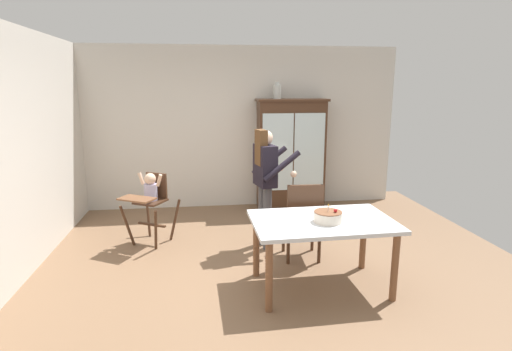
{
  "coord_description": "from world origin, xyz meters",
  "views": [
    {
      "loc": [
        -0.67,
        -4.23,
        2.07
      ],
      "look_at": [
        -0.01,
        0.7,
        0.95
      ],
      "focal_mm": 28.4,
      "sensor_mm": 36.0,
      "label": 1
    }
  ],
  "objects": [
    {
      "name": "ceramic_vase",
      "position": [
        0.55,
        2.37,
        1.96
      ],
      "size": [
        0.13,
        0.13,
        0.27
      ],
      "color": "#B2B7B2",
      "rests_on": "china_cabinet"
    },
    {
      "name": "dining_table",
      "position": [
        0.51,
        -0.48,
        0.64
      ],
      "size": [
        1.44,
        0.95,
        0.74
      ],
      "color": "silver",
      "rests_on": "ground_plane"
    },
    {
      "name": "ground_plane",
      "position": [
        0.0,
        0.0,
        0.0
      ],
      "size": [
        6.24,
        6.24,
        0.0
      ],
      "primitive_type": "plane",
      "color": "brown"
    },
    {
      "name": "china_cabinet",
      "position": [
        0.8,
        2.37,
        0.93
      ],
      "size": [
        1.17,
        0.48,
        1.84
      ],
      "color": "#422819",
      "rests_on": "ground_plane"
    },
    {
      "name": "wall_left",
      "position": [
        -2.63,
        0.0,
        1.35
      ],
      "size": [
        0.06,
        5.32,
        2.7
      ],
      "primitive_type": "cube",
      "color": "beige",
      "rests_on": "ground_plane"
    },
    {
      "name": "birthday_cake",
      "position": [
        0.54,
        -0.55,
        0.79
      ],
      "size": [
        0.28,
        0.28,
        0.19
      ],
      "color": "beige",
      "rests_on": "dining_table"
    },
    {
      "name": "high_chair_with_toddler",
      "position": [
        -1.37,
        1.01,
        0.65
      ],
      "size": [
        0.78,
        0.84,
        0.95
      ],
      "rotation": [
        0.0,
        0.0,
        -0.51
      ],
      "color": "#422819",
      "rests_on": "ground_plane"
    },
    {
      "name": "dining_chair_far_side",
      "position": [
        0.48,
        0.2,
        0.56
      ],
      "size": [
        0.46,
        0.46,
        0.96
      ],
      "rotation": [
        0.0,
        0.0,
        3.09
      ],
      "color": "#422819",
      "rests_on": "ground_plane"
    },
    {
      "name": "adult_person",
      "position": [
        0.11,
        0.68,
        0.97
      ],
      "size": [
        0.58,
        0.57,
        1.53
      ],
      "rotation": [
        0.0,
        0.0,
        1.79
      ],
      "color": "#47474C",
      "rests_on": "ground_plane"
    },
    {
      "name": "wall_back",
      "position": [
        0.0,
        2.63,
        1.35
      ],
      "size": [
        5.32,
        0.06,
        2.7
      ],
      "primitive_type": "cube",
      "color": "beige",
      "rests_on": "ground_plane"
    }
  ]
}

